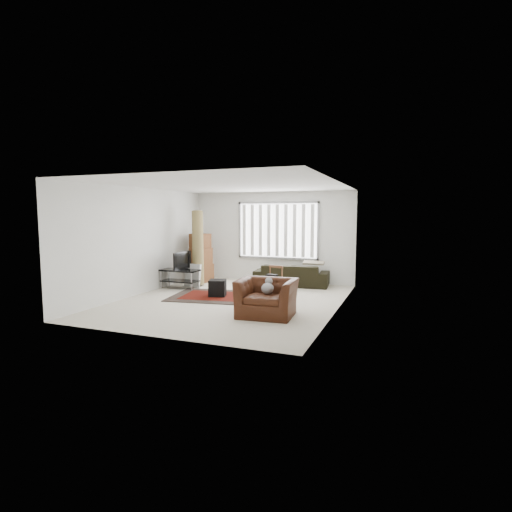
{
  "coord_description": "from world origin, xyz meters",
  "views": [
    {
      "loc": [
        3.86,
        -8.43,
        2.04
      ],
      "look_at": [
        0.51,
        0.33,
        1.05
      ],
      "focal_mm": 28.0,
      "sensor_mm": 36.0,
      "label": 1
    }
  ],
  "objects_px": {
    "tv_stand": "(180,275)",
    "sofa": "(292,272)",
    "armchair": "(267,295)",
    "moving_boxes": "(201,259)",
    "side_chair": "(272,280)"
  },
  "relations": [
    {
      "from": "moving_boxes",
      "to": "armchair",
      "type": "xyz_separation_m",
      "value": [
        3.22,
        -3.14,
        -0.25
      ]
    },
    {
      "from": "moving_boxes",
      "to": "armchair",
      "type": "height_order",
      "value": "moving_boxes"
    },
    {
      "from": "sofa",
      "to": "armchair",
      "type": "relative_size",
      "value": 1.72
    },
    {
      "from": "sofa",
      "to": "side_chair",
      "type": "bearing_deg",
      "value": 84.73
    },
    {
      "from": "sofa",
      "to": "side_chair",
      "type": "xyz_separation_m",
      "value": [
        0.01,
        -1.75,
        0.03
      ]
    },
    {
      "from": "moving_boxes",
      "to": "tv_stand",
      "type": "bearing_deg",
      "value": -89.2
    },
    {
      "from": "tv_stand",
      "to": "sofa",
      "type": "distance_m",
      "value": 3.14
    },
    {
      "from": "sofa",
      "to": "side_chair",
      "type": "relative_size",
      "value": 2.69
    },
    {
      "from": "moving_boxes",
      "to": "sofa",
      "type": "xyz_separation_m",
      "value": [
        2.75,
        0.31,
        -0.27
      ]
    },
    {
      "from": "armchair",
      "to": "moving_boxes",
      "type": "bearing_deg",
      "value": 131.2
    },
    {
      "from": "tv_stand",
      "to": "armchair",
      "type": "xyz_separation_m",
      "value": [
        3.21,
        -1.93,
        0.04
      ]
    },
    {
      "from": "side_chair",
      "to": "sofa",
      "type": "bearing_deg",
      "value": 104.91
    },
    {
      "from": "tv_stand",
      "to": "moving_boxes",
      "type": "xyz_separation_m",
      "value": [
        -0.02,
        1.22,
        0.29
      ]
    },
    {
      "from": "tv_stand",
      "to": "sofa",
      "type": "xyz_separation_m",
      "value": [
        2.74,
        1.53,
        0.02
      ]
    },
    {
      "from": "tv_stand",
      "to": "armchair",
      "type": "bearing_deg",
      "value": -30.99
    }
  ]
}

